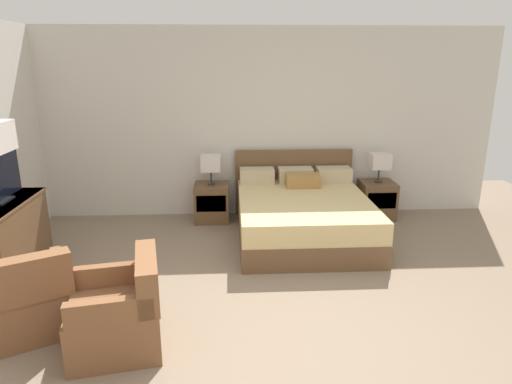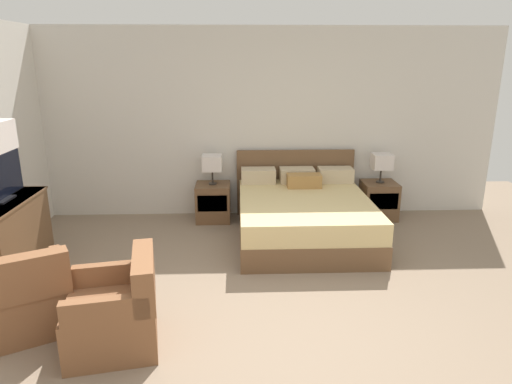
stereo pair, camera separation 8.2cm
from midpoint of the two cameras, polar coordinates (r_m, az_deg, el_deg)
ground_plane at (r=3.91m, az=0.92°, el=-18.22°), size 9.73×9.73×0.00m
wall_back at (r=6.55m, az=-1.10°, el=8.52°), size 7.03×0.06×2.65m
bed at (r=5.87m, az=5.45°, el=-2.84°), size 1.69×1.99×0.96m
nightstand_left at (r=6.47m, az=-5.90°, el=-1.30°), size 0.48×0.46×0.53m
nightstand_right at (r=6.78m, az=14.52°, el=-0.92°), size 0.48×0.46×0.53m
table_lamp_left at (r=6.33m, az=-6.05°, el=3.58°), size 0.27×0.27×0.41m
table_lamp_right at (r=6.64m, az=14.86°, el=3.74°), size 0.27×0.27×0.41m
dresser at (r=5.43m, az=-29.33°, el=-5.18°), size 0.50×1.18×0.81m
armchair_by_window at (r=4.34m, az=-27.18°, el=-12.06°), size 0.92×0.93×0.76m
armchair_companion at (r=3.87m, az=-17.21°, el=-14.38°), size 0.80×0.79×0.76m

